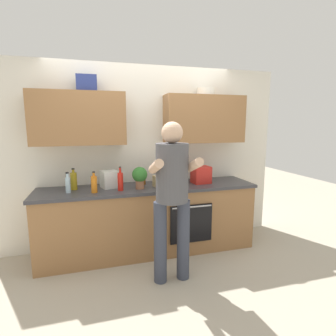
{
  "coord_description": "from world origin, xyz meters",
  "views": [
    {
      "loc": [
        -0.68,
        -3.3,
        1.71
      ],
      "look_at": [
        0.23,
        -0.1,
        1.15
      ],
      "focal_mm": 28.1,
      "sensor_mm": 36.0,
      "label": 1
    }
  ],
  "objects_px": {
    "grocery_bag_produce": "(109,179)",
    "cup_ceramic": "(161,180)",
    "bottle_vinegar": "(181,175)",
    "grocery_bag_bread": "(163,181)",
    "bottle_oil": "(74,181)",
    "potted_herb": "(140,176)",
    "bottle_hotsauce": "(120,181)",
    "bottle_wine": "(182,177)",
    "grocery_bag_crisps": "(201,175)",
    "bottle_syrup": "(144,179)",
    "bottle_water": "(68,184)",
    "bottle_juice": "(94,184)",
    "person_standing": "(172,190)"
  },
  "relations": [
    {
      "from": "grocery_bag_produce",
      "to": "bottle_juice",
      "type": "bearing_deg",
      "value": -131.85
    },
    {
      "from": "bottle_hotsauce",
      "to": "bottle_syrup",
      "type": "xyz_separation_m",
      "value": [
        0.33,
        0.24,
        -0.04
      ]
    },
    {
      "from": "bottle_hotsauce",
      "to": "bottle_wine",
      "type": "bearing_deg",
      "value": 11.64
    },
    {
      "from": "person_standing",
      "to": "cup_ceramic",
      "type": "xyz_separation_m",
      "value": [
        0.1,
        0.87,
        -0.08
      ]
    },
    {
      "from": "bottle_water",
      "to": "bottle_syrup",
      "type": "bearing_deg",
      "value": 10.57
    },
    {
      "from": "bottle_water",
      "to": "bottle_oil",
      "type": "relative_size",
      "value": 0.92
    },
    {
      "from": "bottle_vinegar",
      "to": "grocery_bag_bread",
      "type": "relative_size",
      "value": 1.68
    },
    {
      "from": "cup_ceramic",
      "to": "bottle_water",
      "type": "bearing_deg",
      "value": -171.16
    },
    {
      "from": "bottle_hotsauce",
      "to": "bottle_syrup",
      "type": "height_order",
      "value": "bottle_hotsauce"
    },
    {
      "from": "bottle_oil",
      "to": "bottle_hotsauce",
      "type": "xyz_separation_m",
      "value": [
        0.55,
        -0.2,
        0.0
      ]
    },
    {
      "from": "bottle_water",
      "to": "cup_ceramic",
      "type": "height_order",
      "value": "bottle_water"
    },
    {
      "from": "bottle_wine",
      "to": "cup_ceramic",
      "type": "bearing_deg",
      "value": 164.72
    },
    {
      "from": "person_standing",
      "to": "grocery_bag_crisps",
      "type": "distance_m",
      "value": 0.97
    },
    {
      "from": "grocery_bag_bread",
      "to": "bottle_oil",
      "type": "bearing_deg",
      "value": 171.56
    },
    {
      "from": "bottle_wine",
      "to": "bottle_hotsauce",
      "type": "xyz_separation_m",
      "value": [
        -0.85,
        -0.18,
        0.03
      ]
    },
    {
      "from": "bottle_wine",
      "to": "grocery_bag_crisps",
      "type": "distance_m",
      "value": 0.27
    },
    {
      "from": "bottle_juice",
      "to": "grocery_bag_produce",
      "type": "bearing_deg",
      "value": 48.15
    },
    {
      "from": "person_standing",
      "to": "grocery_bag_produce",
      "type": "relative_size",
      "value": 7.9
    },
    {
      "from": "bottle_vinegar",
      "to": "grocery_bag_bread",
      "type": "xyz_separation_m",
      "value": [
        -0.26,
        -0.04,
        -0.07
      ]
    },
    {
      "from": "grocery_bag_produce",
      "to": "cup_ceramic",
      "type": "bearing_deg",
      "value": 4.87
    },
    {
      "from": "grocery_bag_crisps",
      "to": "grocery_bag_bread",
      "type": "relative_size",
      "value": 1.19
    },
    {
      "from": "bottle_water",
      "to": "bottle_juice",
      "type": "distance_m",
      "value": 0.31
    },
    {
      "from": "bottle_vinegar",
      "to": "bottle_juice",
      "type": "xyz_separation_m",
      "value": [
        -1.11,
        -0.09,
        -0.03
      ]
    },
    {
      "from": "bottle_hotsauce",
      "to": "bottle_oil",
      "type": "bearing_deg",
      "value": 160.31
    },
    {
      "from": "potted_herb",
      "to": "grocery_bag_produce",
      "type": "distance_m",
      "value": 0.41
    },
    {
      "from": "bottle_juice",
      "to": "cup_ceramic",
      "type": "bearing_deg",
      "value": 16.78
    },
    {
      "from": "bottle_oil",
      "to": "potted_herb",
      "type": "height_order",
      "value": "potted_herb"
    },
    {
      "from": "bottle_hotsauce",
      "to": "grocery_bag_produce",
      "type": "xyz_separation_m",
      "value": [
        -0.12,
        0.19,
        -0.01
      ]
    },
    {
      "from": "bottle_oil",
      "to": "potted_herb",
      "type": "relative_size",
      "value": 0.97
    },
    {
      "from": "potted_herb",
      "to": "bottle_oil",
      "type": "bearing_deg",
      "value": 167.7
    },
    {
      "from": "bottle_oil",
      "to": "bottle_hotsauce",
      "type": "bearing_deg",
      "value": -19.69
    },
    {
      "from": "person_standing",
      "to": "bottle_hotsauce",
      "type": "height_order",
      "value": "person_standing"
    },
    {
      "from": "grocery_bag_crisps",
      "to": "grocery_bag_produce",
      "type": "distance_m",
      "value": 1.24
    },
    {
      "from": "bottle_syrup",
      "to": "cup_ceramic",
      "type": "distance_m",
      "value": 0.25
    },
    {
      "from": "person_standing",
      "to": "bottle_juice",
      "type": "height_order",
      "value": "person_standing"
    },
    {
      "from": "bottle_hotsauce",
      "to": "cup_ceramic",
      "type": "relative_size",
      "value": 3.39
    },
    {
      "from": "cup_ceramic",
      "to": "grocery_bag_bread",
      "type": "height_order",
      "value": "grocery_bag_bread"
    },
    {
      "from": "bottle_syrup",
      "to": "bottle_vinegar",
      "type": "bearing_deg",
      "value": -19.3
    },
    {
      "from": "bottle_juice",
      "to": "grocery_bag_produce",
      "type": "xyz_separation_m",
      "value": [
        0.19,
        0.21,
        0.0
      ]
    },
    {
      "from": "bottle_water",
      "to": "bottle_juice",
      "type": "xyz_separation_m",
      "value": [
        0.3,
        -0.08,
        0.0
      ]
    },
    {
      "from": "bottle_water",
      "to": "bottle_wine",
      "type": "height_order",
      "value": "bottle_water"
    },
    {
      "from": "person_standing",
      "to": "grocery_bag_crisps",
      "type": "xyz_separation_m",
      "value": [
        0.64,
        0.73,
        -0.01
      ]
    },
    {
      "from": "bottle_juice",
      "to": "grocery_bag_bread",
      "type": "xyz_separation_m",
      "value": [
        0.85,
        0.05,
        -0.03
      ]
    },
    {
      "from": "bottle_vinegar",
      "to": "cup_ceramic",
      "type": "distance_m",
      "value": 0.3
    },
    {
      "from": "bottle_syrup",
      "to": "bottle_juice",
      "type": "distance_m",
      "value": 0.69
    },
    {
      "from": "potted_herb",
      "to": "grocery_bag_produce",
      "type": "height_order",
      "value": "potted_herb"
    },
    {
      "from": "person_standing",
      "to": "bottle_oil",
      "type": "height_order",
      "value": "person_standing"
    },
    {
      "from": "cup_ceramic",
      "to": "grocery_bag_produce",
      "type": "height_order",
      "value": "grocery_bag_produce"
    },
    {
      "from": "cup_ceramic",
      "to": "potted_herb",
      "type": "xyz_separation_m",
      "value": [
        -0.34,
        -0.23,
        0.12
      ]
    },
    {
      "from": "bottle_hotsauce",
      "to": "bottle_water",
      "type": "bearing_deg",
      "value": 173.94
    }
  ]
}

